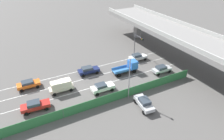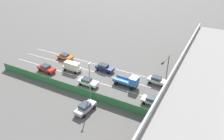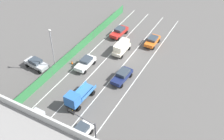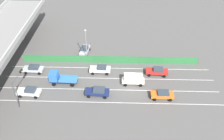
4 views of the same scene
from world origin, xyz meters
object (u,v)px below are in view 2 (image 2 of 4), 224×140
(flatbed_truck_blue, at_px, (130,82))
(traffic_cone, at_px, (83,91))
(car_taxi_orange, at_px, (65,56))
(car_sedan_silver, at_px, (152,100))
(car_sedan_white, at_px, (88,82))
(traffic_light, at_px, (166,65))
(street_lamp, at_px, (90,79))
(car_sedan_red, at_px, (46,68))
(parked_wagon_silver, at_px, (85,107))
(car_hatchback_white, at_px, (158,80))
(car_van_cream, at_px, (72,66))
(car_sedan_navy, at_px, (104,67))

(flatbed_truck_blue, distance_m, traffic_cone, 10.08)
(car_taxi_orange, distance_m, car_sedan_silver, 27.44)
(car_sedan_white, relative_size, flatbed_truck_blue, 0.79)
(traffic_light, relative_size, street_lamp, 0.71)
(car_sedan_red, bearing_deg, parked_wagon_silver, 64.61)
(car_sedan_red, relative_size, car_sedan_silver, 1.10)
(car_hatchback_white, xyz_separation_m, flatbed_truck_blue, (3.78, -4.83, 0.38))
(car_van_cream, xyz_separation_m, car_sedan_red, (3.15, -5.19, -0.35))
(car_sedan_silver, height_order, parked_wagon_silver, parked_wagon_silver)
(car_hatchback_white, relative_size, car_sedan_silver, 1.04)
(car_taxi_orange, bearing_deg, traffic_cone, 51.05)
(car_sedan_navy, relative_size, traffic_light, 0.80)
(car_sedan_white, height_order, flatbed_truck_blue, flatbed_truck_blue)
(car_sedan_white, distance_m, traffic_light, 17.05)
(parked_wagon_silver, relative_size, street_lamp, 0.57)
(car_sedan_white, height_order, street_lamp, street_lamp)
(car_sedan_silver, bearing_deg, car_hatchback_white, -169.67)
(flatbed_truck_blue, height_order, traffic_light, traffic_light)
(car_van_cream, distance_m, car_sedan_red, 6.08)
(car_sedan_white, bearing_deg, street_lamp, 39.32)
(car_sedan_white, bearing_deg, car_taxi_orange, -121.77)
(car_van_cream, distance_m, car_hatchback_white, 20.21)
(car_sedan_silver, relative_size, traffic_cone, 5.93)
(car_sedan_white, bearing_deg, car_van_cream, -117.26)
(car_sedan_white, relative_size, traffic_light, 0.76)
(parked_wagon_silver, height_order, traffic_cone, parked_wagon_silver)
(car_taxi_orange, height_order, traffic_cone, car_taxi_orange)
(car_sedan_navy, distance_m, flatbed_truck_blue, 8.83)
(traffic_light, bearing_deg, car_sedan_white, -56.24)
(car_sedan_navy, xyz_separation_m, car_hatchback_white, (-0.38, 12.97, 0.00))
(car_sedan_white, bearing_deg, flatbed_truck_blue, 114.56)
(parked_wagon_silver, bearing_deg, car_van_cream, -134.48)
(car_hatchback_white, distance_m, traffic_cone, 16.18)
(car_taxi_orange, distance_m, car_hatchback_white, 25.14)
(car_sedan_navy, relative_size, car_hatchback_white, 1.03)
(car_hatchback_white, bearing_deg, traffic_light, 152.82)
(car_hatchback_white, bearing_deg, car_sedan_navy, -88.32)
(car_van_cream, bearing_deg, car_taxi_orange, -126.94)
(car_sedan_red, bearing_deg, car_sedan_navy, 119.44)
(parked_wagon_silver, xyz_separation_m, traffic_cone, (-4.73, -3.84, -0.58))
(flatbed_truck_blue, distance_m, street_lamp, 9.81)
(car_taxi_orange, distance_m, flatbed_truck_blue, 20.67)
(car_sedan_silver, xyz_separation_m, traffic_cone, (2.90, -13.91, -0.55))
(car_taxi_orange, relative_size, parked_wagon_silver, 0.93)
(car_sedan_red, distance_m, flatbed_truck_blue, 20.45)
(car_van_cream, distance_m, car_sedan_navy, 7.75)
(traffic_light, distance_m, street_lamp, 17.05)
(traffic_light, height_order, traffic_cone, traffic_light)
(car_sedan_red, distance_m, car_sedan_navy, 13.80)
(car_sedan_navy, relative_size, street_lamp, 0.57)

